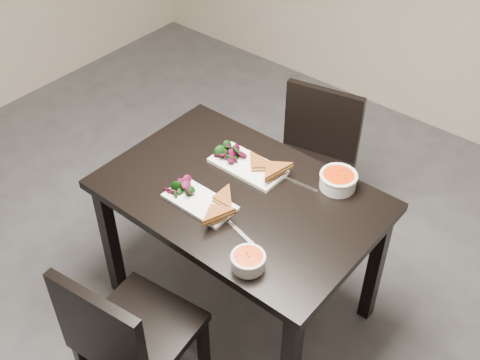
{
  "coord_description": "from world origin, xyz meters",
  "views": [
    {
      "loc": [
        1.22,
        -1.03,
        2.47
      ],
      "look_at": [
        0.01,
        0.43,
        0.82
      ],
      "focal_mm": 44.25,
      "sensor_mm": 36.0,
      "label": 1
    }
  ],
  "objects_px": {
    "table": "(240,209)",
    "soup_bowl_far": "(338,180)",
    "plate_far": "(248,166)",
    "chair_far": "(312,158)",
    "plate_near": "(200,202)",
    "soup_bowl_near": "(248,260)",
    "chair_near": "(126,335)"
  },
  "relations": [
    {
      "from": "table",
      "to": "chair_far",
      "type": "bearing_deg",
      "value": 95.33
    },
    {
      "from": "table",
      "to": "chair_near",
      "type": "distance_m",
      "value": 0.73
    },
    {
      "from": "soup_bowl_near",
      "to": "soup_bowl_far",
      "type": "bearing_deg",
      "value": 88.56
    },
    {
      "from": "chair_near",
      "to": "chair_far",
      "type": "relative_size",
      "value": 1.0
    },
    {
      "from": "plate_far",
      "to": "soup_bowl_far",
      "type": "xyz_separation_m",
      "value": [
        0.39,
        0.15,
        0.03
      ]
    },
    {
      "from": "table",
      "to": "chair_far",
      "type": "relative_size",
      "value": 1.41
    },
    {
      "from": "plate_far",
      "to": "soup_bowl_far",
      "type": "relative_size",
      "value": 2.07
    },
    {
      "from": "chair_near",
      "to": "plate_far",
      "type": "distance_m",
      "value": 0.91
    },
    {
      "from": "plate_near",
      "to": "plate_far",
      "type": "xyz_separation_m",
      "value": [
        0.01,
        0.31,
        0.0
      ]
    },
    {
      "from": "table",
      "to": "chair_near",
      "type": "bearing_deg",
      "value": -89.99
    },
    {
      "from": "chair_far",
      "to": "plate_far",
      "type": "distance_m",
      "value": 0.6
    },
    {
      "from": "chair_far",
      "to": "plate_near",
      "type": "distance_m",
      "value": 0.89
    },
    {
      "from": "chair_near",
      "to": "soup_bowl_far",
      "type": "xyz_separation_m",
      "value": [
        0.31,
        1.01,
        0.31
      ]
    },
    {
      "from": "plate_near",
      "to": "plate_far",
      "type": "relative_size",
      "value": 0.9
    },
    {
      "from": "chair_far",
      "to": "plate_near",
      "type": "height_order",
      "value": "chair_far"
    },
    {
      "from": "soup_bowl_near",
      "to": "plate_far",
      "type": "xyz_separation_m",
      "value": [
        -0.37,
        0.46,
        -0.03
      ]
    },
    {
      "from": "chair_near",
      "to": "soup_bowl_near",
      "type": "bearing_deg",
      "value": 47.16
    },
    {
      "from": "soup_bowl_near",
      "to": "chair_near",
      "type": "bearing_deg",
      "value": -125.86
    },
    {
      "from": "soup_bowl_near",
      "to": "plate_near",
      "type": "bearing_deg",
      "value": 159.39
    },
    {
      "from": "table",
      "to": "plate_far",
      "type": "height_order",
      "value": "plate_far"
    },
    {
      "from": "chair_near",
      "to": "chair_far",
      "type": "distance_m",
      "value": 1.4
    },
    {
      "from": "table",
      "to": "plate_far",
      "type": "relative_size",
      "value": 3.48
    },
    {
      "from": "soup_bowl_far",
      "to": "chair_far",
      "type": "bearing_deg",
      "value": 133.73
    },
    {
      "from": "soup_bowl_near",
      "to": "plate_far",
      "type": "bearing_deg",
      "value": 129.08
    },
    {
      "from": "plate_near",
      "to": "soup_bowl_near",
      "type": "distance_m",
      "value": 0.4
    },
    {
      "from": "soup_bowl_near",
      "to": "plate_far",
      "type": "distance_m",
      "value": 0.59
    },
    {
      "from": "chair_far",
      "to": "soup_bowl_near",
      "type": "xyz_separation_m",
      "value": [
        0.36,
        -0.99,
        0.3
      ]
    },
    {
      "from": "chair_far",
      "to": "soup_bowl_far",
      "type": "bearing_deg",
      "value": -58.44
    },
    {
      "from": "chair_near",
      "to": "soup_bowl_far",
      "type": "distance_m",
      "value": 1.1
    },
    {
      "from": "table",
      "to": "soup_bowl_near",
      "type": "xyz_separation_m",
      "value": [
        0.29,
        -0.31,
        0.13
      ]
    },
    {
      "from": "chair_far",
      "to": "plate_near",
      "type": "relative_size",
      "value": 2.73
    },
    {
      "from": "table",
      "to": "soup_bowl_far",
      "type": "bearing_deg",
      "value": 44.26
    }
  ]
}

